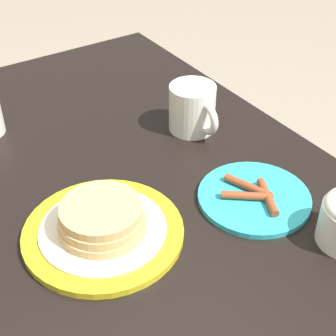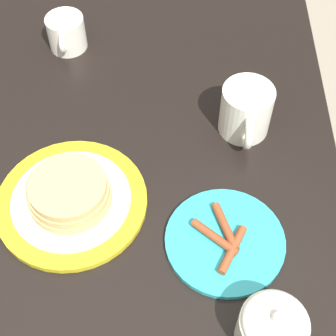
% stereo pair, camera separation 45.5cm
% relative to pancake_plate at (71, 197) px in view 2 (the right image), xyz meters
% --- Properties ---
extents(dining_table, '(1.44, 0.94, 0.75)m').
position_rel_pancake_plate_xyz_m(dining_table, '(0.05, -0.00, -0.13)').
color(dining_table, black).
rests_on(dining_table, ground_plane).
extents(pancake_plate, '(0.26, 0.26, 0.06)m').
position_rel_pancake_plate_xyz_m(pancake_plate, '(0.00, 0.00, 0.00)').
color(pancake_plate, gold).
rests_on(pancake_plate, dining_table).
extents(side_plate_bacon, '(0.19, 0.19, 0.02)m').
position_rel_pancake_plate_xyz_m(side_plate_bacon, '(0.07, 0.26, -0.01)').
color(side_plate_bacon, '#2DADBC').
rests_on(side_plate_bacon, dining_table).
extents(coffee_mug, '(0.13, 0.09, 0.10)m').
position_rel_pancake_plate_xyz_m(coffee_mug, '(-0.17, 0.30, 0.03)').
color(coffee_mug, silver).
rests_on(coffee_mug, dining_table).
extents(creamer_pitcher, '(0.11, 0.08, 0.08)m').
position_rel_pancake_plate_xyz_m(creamer_pitcher, '(-0.40, -0.06, 0.02)').
color(creamer_pitcher, silver).
rests_on(creamer_pitcher, dining_table).
extents(sugar_bowl, '(0.10, 0.10, 0.10)m').
position_rel_pancake_plate_xyz_m(sugar_bowl, '(0.22, 0.31, 0.02)').
color(sugar_bowl, silver).
rests_on(sugar_bowl, dining_table).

